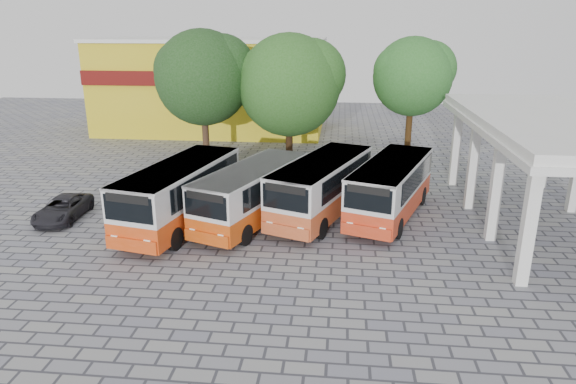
# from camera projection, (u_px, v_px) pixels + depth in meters

# --- Properties ---
(ground) EXTENTS (90.00, 90.00, 0.00)m
(ground) POSITION_uv_depth(u_px,v_px,m) (318.00, 248.00, 22.82)
(ground) COLOR slate
(ground) RESTS_ON ground
(terminal_shelter) EXTENTS (6.80, 15.80, 5.40)m
(terminal_shelter) POSITION_uv_depth(u_px,v_px,m) (548.00, 127.00, 24.04)
(terminal_shelter) COLOR silver
(terminal_shelter) RESTS_ON ground
(shophouse_block) EXTENTS (20.40, 10.40, 8.30)m
(shophouse_block) POSITION_uv_depth(u_px,v_px,m) (213.00, 85.00, 47.16)
(shophouse_block) COLOR gold
(shophouse_block) RESTS_ON ground
(bus_far_left) EXTENTS (4.29, 8.92, 3.07)m
(bus_far_left) POSITION_uv_depth(u_px,v_px,m) (181.00, 191.00, 24.90)
(bus_far_left) COLOR #CB3D0D
(bus_far_left) RESTS_ON ground
(bus_centre_left) EXTENTS (5.00, 8.46, 2.86)m
(bus_centre_left) POSITION_uv_depth(u_px,v_px,m) (252.00, 191.00, 25.25)
(bus_centre_left) COLOR #C24209
(bus_centre_left) RESTS_ON ground
(bus_centre_right) EXTENTS (5.28, 8.87, 2.99)m
(bus_centre_right) POSITION_uv_depth(u_px,v_px,m) (322.00, 185.00, 26.05)
(bus_centre_right) COLOR #B94C23
(bus_centre_right) RESTS_ON ground
(bus_far_right) EXTENTS (5.05, 8.65, 2.92)m
(bus_far_right) POSITION_uv_depth(u_px,v_px,m) (391.00, 186.00, 26.01)
(bus_far_right) COLOR red
(bus_far_right) RESTS_ON ground
(tree_left) EXTENTS (6.93, 6.60, 9.26)m
(tree_left) POSITION_uv_depth(u_px,v_px,m) (204.00, 74.00, 35.42)
(tree_left) COLOR #493121
(tree_left) RESTS_ON ground
(tree_middle) EXTENTS (7.38, 7.03, 9.00)m
(tree_middle) POSITION_uv_depth(u_px,v_px,m) (291.00, 82.00, 35.19)
(tree_middle) COLOR #301E0F
(tree_middle) RESTS_ON ground
(tree_right) EXTENTS (5.66, 5.39, 8.76)m
(tree_right) POSITION_uv_depth(u_px,v_px,m) (414.00, 74.00, 35.07)
(tree_right) COLOR #402810
(tree_right) RESTS_ON ground
(parked_car) EXTENTS (2.10, 4.12, 1.11)m
(parked_car) POSITION_uv_depth(u_px,v_px,m) (63.00, 208.00, 26.10)
(parked_car) COLOR black
(parked_car) RESTS_ON ground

